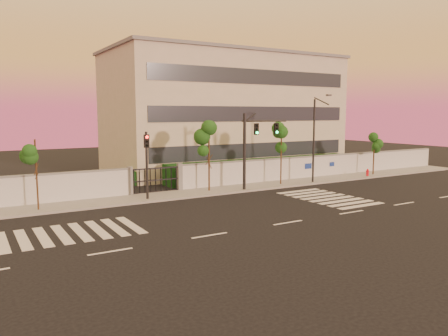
# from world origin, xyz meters

# --- Properties ---
(ground) EXTENTS (120.00, 120.00, 0.00)m
(ground) POSITION_xyz_m (0.00, 0.00, 0.00)
(ground) COLOR black
(ground) RESTS_ON ground
(sidewalk) EXTENTS (60.00, 3.00, 0.15)m
(sidewalk) POSITION_xyz_m (0.00, 10.50, 0.07)
(sidewalk) COLOR gray
(sidewalk) RESTS_ON ground
(perimeter_wall) EXTENTS (60.00, 0.36, 2.20)m
(perimeter_wall) POSITION_xyz_m (0.10, 12.00, 1.07)
(perimeter_wall) COLOR silver
(perimeter_wall) RESTS_ON ground
(hedge_row) EXTENTS (41.00, 4.25, 1.80)m
(hedge_row) POSITION_xyz_m (1.17, 14.74, 0.82)
(hedge_row) COLOR black
(hedge_row) RESTS_ON ground
(institutional_building) EXTENTS (24.40, 12.40, 12.25)m
(institutional_building) POSITION_xyz_m (9.00, 21.99, 6.16)
(institutional_building) COLOR #BAB59D
(institutional_building) RESTS_ON ground
(road_markings) EXTENTS (57.00, 7.62, 0.02)m
(road_markings) POSITION_xyz_m (-1.58, 3.76, 0.01)
(road_markings) COLOR silver
(road_markings) RESTS_ON ground
(street_tree_c) EXTENTS (1.30, 1.03, 4.50)m
(street_tree_c) POSITION_xyz_m (-11.53, 10.03, 3.31)
(street_tree_c) COLOR #382314
(street_tree_c) RESTS_ON ground
(street_tree_d) EXTENTS (1.61, 1.28, 5.37)m
(street_tree_d) POSITION_xyz_m (0.80, 10.51, 3.95)
(street_tree_d) COLOR #382314
(street_tree_d) RESTS_ON ground
(street_tree_e) EXTENTS (1.43, 1.13, 5.12)m
(street_tree_e) POSITION_xyz_m (7.52, 10.19, 3.76)
(street_tree_e) COLOR #382314
(street_tree_e) RESTS_ON ground
(street_tree_f) EXTENTS (1.62, 1.29, 4.16)m
(street_tree_f) POSITION_xyz_m (18.97, 10.25, 3.07)
(street_tree_f) COLOR #382314
(street_tree_f) RESTS_ON ground
(traffic_signal_main) EXTENTS (3.79, 1.10, 6.05)m
(traffic_signal_main) POSITION_xyz_m (4.13, 9.49, 3.83)
(traffic_signal_main) COLOR black
(traffic_signal_main) RESTS_ON ground
(traffic_signal_secondary) EXTENTS (0.37, 0.35, 4.81)m
(traffic_signal_secondary) POSITION_xyz_m (-4.51, 9.78, 3.05)
(traffic_signal_secondary) COLOR black
(traffic_signal_secondary) RESTS_ON ground
(streetlight_east) EXTENTS (0.45, 1.82, 7.58)m
(streetlight_east) POSITION_xyz_m (10.48, 9.36, 4.10)
(streetlight_east) COLOR black
(streetlight_east) RESTS_ON ground
(fire_hydrant) EXTENTS (0.31, 0.31, 0.82)m
(fire_hydrant) POSITION_xyz_m (17.45, 9.61, 0.41)
(fire_hydrant) COLOR red
(fire_hydrant) RESTS_ON ground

